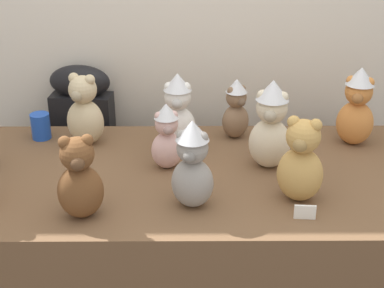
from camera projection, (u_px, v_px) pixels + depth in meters
The scene contains 13 objects.
display_table at pixel (192, 257), 2.26m from camera, with size 1.81×0.87×0.78m, color brown.
instrument_case at pixel (87, 165), 2.71m from camera, with size 0.29×0.15×1.03m.
teddy_bear_ginger at pixel (357, 107), 2.25m from camera, with size 0.18×0.17×0.33m.
teddy_bear_sand at pixel (85, 112), 2.26m from camera, with size 0.19×0.17×0.30m.
teddy_bear_ash at pixel (192, 165), 1.81m from camera, with size 0.16×0.15×0.31m.
teddy_bear_blush at pixel (167, 137), 2.07m from camera, with size 0.13×0.12×0.26m.
teddy_bear_mocha at pixel (236, 109), 2.32m from camera, with size 0.15×0.14×0.26m.
teddy_bear_honey at pixel (301, 162), 1.86m from camera, with size 0.19×0.18×0.30m.
teddy_bear_cream at pixel (271, 126), 2.06m from camera, with size 0.18×0.17×0.35m.
teddy_bear_snow at pixel (178, 112), 2.22m from camera, with size 0.15×0.13×0.32m.
teddy_bear_chestnut at pixel (80, 180), 1.76m from camera, with size 0.17×0.15×0.29m.
party_cup_blue at pixel (41, 126), 2.34m from camera, with size 0.08×0.08×0.11m, color blue.
name_card_front_left at pixel (305, 212), 1.79m from camera, with size 0.07×0.01×0.05m, color white.
Camera 1 is at (-0.01, -1.59, 1.78)m, focal length 51.97 mm.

